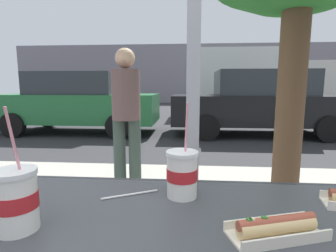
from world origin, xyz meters
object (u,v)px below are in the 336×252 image
soda_cup_left (16,199)px  parked_car_black (259,103)px  soda_cup_right (182,173)px  pedestrian (126,111)px  parked_car_green (78,102)px  box_truck (255,80)px  hotdog_tray_far (276,227)px

soda_cup_left → parked_car_black: (2.33, 6.67, -0.17)m
soda_cup_right → soda_cup_left: bearing=-150.0°
soda_cup_right → pedestrian: bearing=108.1°
soda_cup_right → parked_car_green: bearing=115.9°
parked_car_black → box_truck: 4.99m
parked_car_green → parked_car_black: 5.05m
soda_cup_left → box_truck: box_truck is taller
soda_cup_right → pedestrian: pedestrian is taller
soda_cup_left → box_truck: bearing=73.6°
soda_cup_left → hotdog_tray_far: 0.64m
soda_cup_right → parked_car_black: size_ratio=0.07×
hotdog_tray_far → parked_car_black: bearing=75.7°
hotdog_tray_far → parked_car_black: (1.69, 6.65, -0.11)m
soda_cup_left → pedestrian: bearing=96.8°
soda_cup_left → box_truck: 11.99m
soda_cup_left → pedestrian: (-0.28, 2.32, -0.01)m
soda_cup_left → parked_car_green: bearing=112.2°
soda_cup_left → parked_car_green: (-2.73, 6.67, -0.18)m
box_truck → soda_cup_left: bearing=-106.4°
soda_cup_right → parked_car_black: 6.72m
pedestrian → parked_car_green: bearing=119.4°
soda_cup_left → pedestrian: size_ratio=0.19×
pedestrian → parked_car_black: bearing=59.1°
soda_cup_left → parked_car_green: size_ratio=0.07×
soda_cup_right → parked_car_green: 7.16m
hotdog_tray_far → parked_car_green: parked_car_green is taller
soda_cup_right → hotdog_tray_far: soda_cup_right is taller
hotdog_tray_far → box_truck: bearing=76.5°
parked_car_black → pedestrian: size_ratio=2.84×
pedestrian → soda_cup_right: bearing=-71.9°
parked_car_green → box_truck: box_truck is taller
hotdog_tray_far → parked_car_black: parked_car_black is taller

